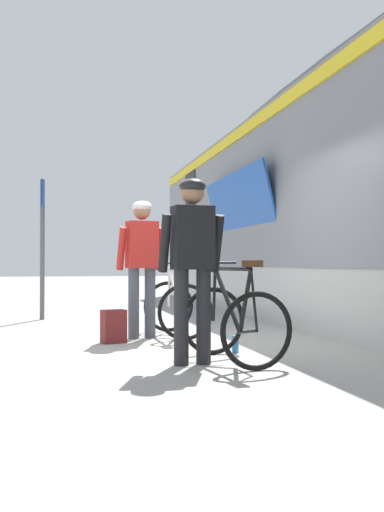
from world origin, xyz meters
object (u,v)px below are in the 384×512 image
(cyclist_near_in_red, at_px, (142,256))
(backpack_on_platform, at_px, (114,326))
(cyclist_far_in_dark, at_px, (192,253))
(bicycle_near_white, at_px, (177,306))
(water_bottle_near_the_bikes, at_px, (235,344))
(platform_sign_post, at_px, (42,225))
(bicycle_far_black, at_px, (234,321))

(cyclist_near_in_red, distance_m, backpack_on_platform, 1.02)
(cyclist_far_in_dark, bearing_deg, bicycle_near_white, 82.63)
(cyclist_near_in_red, height_order, water_bottle_near_the_bikes, cyclist_near_in_red)
(bicycle_near_white, height_order, platform_sign_post, platform_sign_post)
(cyclist_far_in_dark, bearing_deg, platform_sign_post, 106.31)
(cyclist_near_in_red, bearing_deg, bicycle_near_white, 16.78)
(water_bottle_near_the_bikes, bearing_deg, bicycle_far_black, -107.92)
(bicycle_near_white, bearing_deg, cyclist_near_in_red, -163.22)
(cyclist_near_in_red, xyz_separation_m, cyclist_far_in_dark, (0.19, -2.14, 0.00))
(backpack_on_platform, relative_size, water_bottle_near_the_bikes, 2.22)
(cyclist_near_in_red, height_order, backpack_on_platform, cyclist_near_in_red)
(cyclist_far_in_dark, xyz_separation_m, platform_sign_post, (-1.50, 5.12, 0.57))
(cyclist_near_in_red, height_order, platform_sign_post, platform_sign_post)
(backpack_on_platform, xyz_separation_m, platform_sign_post, (-0.91, 3.39, 1.42))
(bicycle_near_white, xyz_separation_m, backpack_on_platform, (-0.88, -0.54, -0.20))
(bicycle_far_black, bearing_deg, cyclist_far_in_dark, -173.73)
(cyclist_near_in_red, relative_size, backpack_on_platform, 4.40)
(water_bottle_near_the_bikes, height_order, platform_sign_post, platform_sign_post)
(bicycle_far_black, height_order, platform_sign_post, platform_sign_post)
(cyclist_far_in_dark, distance_m, backpack_on_platform, 2.02)
(bicycle_near_white, height_order, bicycle_far_black, same)
(cyclist_far_in_dark, xyz_separation_m, bicycle_far_black, (0.42, 0.05, -0.65))
(cyclist_far_in_dark, height_order, backpack_on_platform, cyclist_far_in_dark)
(bicycle_near_white, height_order, water_bottle_near_the_bikes, bicycle_near_white)
(backpack_on_platform, bearing_deg, water_bottle_near_the_bikes, -58.77)
(cyclist_far_in_dark, height_order, platform_sign_post, platform_sign_post)
(cyclist_far_in_dark, relative_size, platform_sign_post, 0.73)
(bicycle_far_black, xyz_separation_m, backpack_on_platform, (-1.00, 1.69, -0.20))
(bicycle_far_black, distance_m, platform_sign_post, 5.56)
(bicycle_near_white, xyz_separation_m, water_bottle_near_the_bikes, (0.33, -1.61, -0.31))
(platform_sign_post, bearing_deg, backpack_on_platform, -74.88)
(bicycle_far_black, bearing_deg, bicycle_near_white, 93.20)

